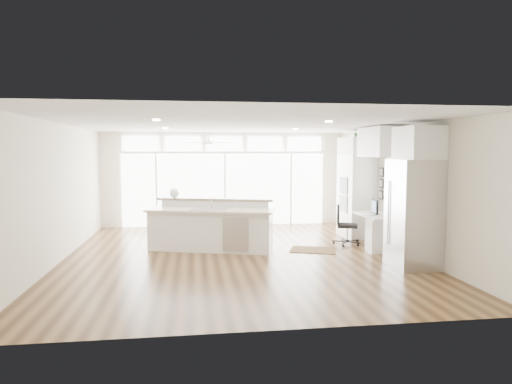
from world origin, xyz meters
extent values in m
cube|color=#412814|center=(0.00, 0.00, -0.01)|extent=(7.00, 8.00, 0.02)
cube|color=silver|center=(0.00, 0.00, 2.70)|extent=(7.00, 8.00, 0.02)
cube|color=silver|center=(0.00, 4.00, 1.35)|extent=(7.00, 0.04, 2.70)
cube|color=silver|center=(0.00, -4.00, 1.35)|extent=(7.00, 0.04, 2.70)
cube|color=silver|center=(-3.50, 0.00, 1.35)|extent=(0.04, 8.00, 2.70)
cube|color=silver|center=(3.50, 0.00, 1.35)|extent=(0.04, 8.00, 2.70)
cube|color=white|center=(0.00, 3.94, 1.05)|extent=(5.80, 0.06, 2.08)
cube|color=white|center=(0.00, 3.94, 2.38)|extent=(5.90, 0.06, 0.40)
cube|color=white|center=(3.46, 0.30, 1.55)|extent=(0.04, 0.85, 0.85)
cube|color=white|center=(-0.50, 2.80, 2.48)|extent=(1.16, 1.16, 0.32)
cube|color=#EFE6CB|center=(0.00, 0.20, 2.68)|extent=(3.40, 3.00, 0.02)
cube|color=white|center=(3.17, 1.80, 1.25)|extent=(0.64, 1.20, 2.50)
cube|color=white|center=(3.13, 0.30, 0.38)|extent=(0.72, 1.30, 0.76)
cube|color=white|center=(3.17, 0.30, 2.35)|extent=(0.64, 1.30, 0.64)
cube|color=#BABABF|center=(3.11, -1.35, 1.00)|extent=(0.76, 0.90, 2.00)
cube|color=white|center=(3.17, -1.35, 2.30)|extent=(0.64, 0.90, 0.60)
cube|color=black|center=(3.46, 0.92, 1.40)|extent=(0.06, 0.22, 0.80)
cube|color=white|center=(-0.55, 0.64, 0.55)|extent=(2.94, 1.79, 1.10)
cube|color=#362311|center=(1.67, 0.31, 0.01)|extent=(1.16, 1.00, 0.01)
cube|color=black|center=(2.60, 0.80, 0.45)|extent=(0.58, 0.56, 0.90)
sphere|color=white|center=(-1.34, 1.29, 1.20)|extent=(0.29, 0.29, 0.22)
cube|color=black|center=(3.05, 0.30, 0.94)|extent=(0.13, 0.43, 0.35)
cube|color=silver|center=(2.88, 0.30, 0.77)|extent=(0.15, 0.35, 0.02)
imported|color=#2B5D28|center=(3.17, 1.80, 2.60)|extent=(0.25, 0.27, 0.21)
camera|label=1|loc=(-0.93, -9.21, 2.13)|focal=32.00mm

